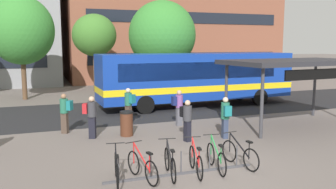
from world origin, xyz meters
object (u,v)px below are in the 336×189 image
at_px(commuter_teal_pack_2, 225,115).
at_px(street_tree_1, 94,35).
at_px(parked_bicycle_black_0, 117,169).
at_px(street_tree_0, 162,35).
at_px(parked_bicycle_green_4, 216,158).
at_px(commuter_black_pack_6, 187,118).
at_px(commuter_navy_pack_4, 178,105).
at_px(commuter_teal_pack_5, 129,103).
at_px(city_bus, 198,77).
at_px(commuter_teal_pack_3, 65,111).
at_px(parked_bicycle_red_3, 196,161).
at_px(transit_shelter, 294,64).
at_px(parked_bicycle_black_2, 170,163).
at_px(trash_bin, 127,123).
at_px(parked_bicycle_black_5, 240,154).
at_px(commuter_red_pack_1, 91,114).
at_px(parked_bicycle_red_1, 142,167).
at_px(street_tree_3, 21,30).

bearing_deg(commuter_teal_pack_2, street_tree_1, 17.26).
distance_m(parked_bicycle_black_0, street_tree_0, 16.72).
relative_size(parked_bicycle_green_4, commuter_black_pack_6, 1.05).
distance_m(parked_bicycle_black_0, commuter_navy_pack_4, 7.15).
relative_size(parked_bicycle_black_0, commuter_teal_pack_5, 0.99).
bearing_deg(street_tree_0, city_bus, -80.91).
xyz_separation_m(commuter_teal_pack_3, street_tree_0, (7.42, 8.73, 3.40)).
distance_m(parked_bicycle_red_3, commuter_teal_pack_2, 4.25).
xyz_separation_m(commuter_teal_pack_3, commuter_navy_pack_4, (5.02, -0.34, -0.02)).
bearing_deg(city_bus, street_tree_1, 116.84).
bearing_deg(transit_shelter, parked_bicycle_black_2, -156.32).
bearing_deg(commuter_teal_pack_2, trash_bin, 71.82).
relative_size(commuter_teal_pack_2, commuter_teal_pack_5, 0.98).
bearing_deg(commuter_black_pack_6, street_tree_1, 171.94).
relative_size(parked_bicycle_black_5, transit_shelter, 0.26).
bearing_deg(commuter_red_pack_1, commuter_teal_pack_5, 69.33).
relative_size(parked_bicycle_red_1, trash_bin, 1.64).
xyz_separation_m(parked_bicycle_black_5, commuter_teal_pack_5, (-1.77, 6.90, 0.61)).
xyz_separation_m(parked_bicycle_black_2, commuter_navy_pack_4, (2.62, 5.84, 0.57)).
bearing_deg(street_tree_0, parked_bicycle_black_0, -113.80).
bearing_deg(parked_bicycle_black_2, commuter_navy_pack_4, -13.75).
xyz_separation_m(parked_bicycle_green_4, commuter_navy_pack_4, (1.15, 5.86, 0.57)).
distance_m(parked_bicycle_red_1, street_tree_3, 17.69).
bearing_deg(commuter_teal_pack_2, parked_bicycle_green_4, 154.71).
relative_size(commuter_teal_pack_2, commuter_navy_pack_4, 1.01).
bearing_deg(parked_bicycle_green_4, commuter_red_pack_1, 39.51).
height_order(parked_bicycle_black_2, street_tree_1, street_tree_1).
bearing_deg(parked_bicycle_black_5, transit_shelter, -61.34).
bearing_deg(parked_bicycle_black_0, street_tree_0, -14.13).
bearing_deg(street_tree_1, parked_bicycle_black_0, -97.29).
distance_m(commuter_teal_pack_5, trash_bin, 2.19).
xyz_separation_m(parked_bicycle_black_2, trash_bin, (-0.07, 4.89, 0.13)).
bearing_deg(city_bus, street_tree_0, 97.80).
relative_size(city_bus, commuter_teal_pack_2, 7.21).
xyz_separation_m(transit_shelter, commuter_black_pack_6, (-5.62, -0.79, -1.92)).
bearing_deg(commuter_navy_pack_4, parked_bicycle_red_3, -110.37).
height_order(parked_bicycle_green_4, commuter_teal_pack_3, commuter_teal_pack_3).
bearing_deg(commuter_teal_pack_5, commuter_teal_pack_3, 70.06).
bearing_deg(city_bus, trash_bin, -138.05).
xyz_separation_m(parked_bicycle_red_3, street_tree_1, (0.16, 19.44, 4.05)).
bearing_deg(transit_shelter, parked_bicycle_black_0, -160.79).
distance_m(parked_bicycle_black_0, parked_bicycle_green_4, 3.00).
height_order(commuter_teal_pack_2, commuter_teal_pack_3, commuter_teal_pack_3).
bearing_deg(city_bus, transit_shelter, -75.34).
bearing_deg(parked_bicycle_green_4, parked_bicycle_black_2, 98.13).
distance_m(city_bus, parked_bicycle_green_4, 11.32).
height_order(parked_bicycle_black_0, parked_bicycle_black_2, same).
xyz_separation_m(transit_shelter, commuter_teal_pack_3, (-9.95, 2.13, -1.88)).
distance_m(transit_shelter, commuter_teal_pack_3, 10.35).
height_order(parked_bicycle_black_2, commuter_teal_pack_2, commuter_teal_pack_2).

